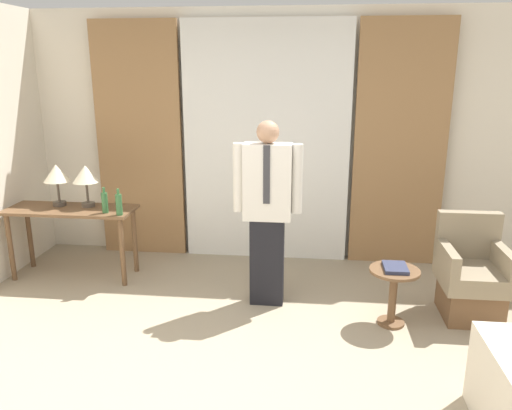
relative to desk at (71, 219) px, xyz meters
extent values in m
plane|color=gray|center=(1.90, -1.81, -0.61)|extent=(16.00, 16.00, 0.00)
cube|color=silver|center=(1.90, 0.90, 0.74)|extent=(10.00, 0.06, 2.70)
cube|color=white|center=(1.90, 0.77, 0.68)|extent=(1.79, 0.06, 2.58)
cube|color=#997047|center=(0.49, 0.77, 0.68)|extent=(0.95, 0.06, 2.58)
cube|color=#997047|center=(3.31, 0.77, 0.68)|extent=(0.95, 0.06, 2.58)
cube|color=brown|center=(0.00, 0.00, 0.10)|extent=(1.28, 0.47, 0.03)
cylinder|color=brown|center=(-0.58, -0.18, -0.26)|extent=(0.05, 0.05, 0.70)
cylinder|color=brown|center=(0.58, -0.18, -0.26)|extent=(0.05, 0.05, 0.70)
cylinder|color=brown|center=(-0.58, 0.18, -0.26)|extent=(0.05, 0.05, 0.70)
cylinder|color=brown|center=(0.58, 0.18, -0.26)|extent=(0.05, 0.05, 0.70)
cylinder|color=#4C4238|center=(-0.15, 0.09, 0.14)|extent=(0.13, 0.13, 0.04)
cylinder|color=#4C4238|center=(-0.15, 0.09, 0.26)|extent=(0.02, 0.02, 0.21)
cone|color=beige|center=(-0.15, 0.09, 0.45)|extent=(0.26, 0.26, 0.17)
cylinder|color=#4C4238|center=(0.15, 0.09, 0.14)|extent=(0.13, 0.13, 0.04)
cylinder|color=#4C4238|center=(0.15, 0.09, 0.26)|extent=(0.02, 0.02, 0.21)
cone|color=beige|center=(0.15, 0.09, 0.45)|extent=(0.26, 0.26, 0.17)
cylinder|color=#336638|center=(0.41, -0.11, 0.21)|extent=(0.06, 0.06, 0.20)
cylinder|color=#336638|center=(0.41, -0.11, 0.34)|extent=(0.03, 0.03, 0.06)
cylinder|color=#336638|center=(0.58, -0.16, 0.22)|extent=(0.06, 0.06, 0.20)
cylinder|color=#336638|center=(0.58, -0.16, 0.35)|extent=(0.03, 0.03, 0.06)
cube|color=black|center=(2.02, -0.38, -0.21)|extent=(0.30, 0.16, 0.80)
cube|color=silver|center=(2.02, -0.38, 0.53)|extent=(0.42, 0.19, 0.67)
cube|color=#333338|center=(2.02, -0.48, 0.61)|extent=(0.06, 0.01, 0.50)
cylinder|color=silver|center=(1.77, -0.38, 0.56)|extent=(0.09, 0.09, 0.60)
cylinder|color=silver|center=(2.28, -0.38, 0.56)|extent=(0.09, 0.09, 0.60)
sphere|color=tan|center=(2.02, -0.38, 0.96)|extent=(0.19, 0.19, 0.19)
cube|color=brown|center=(3.79, -0.47, -0.46)|extent=(0.46, 0.49, 0.30)
cube|color=gray|center=(3.79, -0.47, -0.23)|extent=(0.54, 0.58, 0.16)
cube|color=gray|center=(3.79, -0.22, 0.06)|extent=(0.54, 0.10, 0.42)
cube|color=gray|center=(3.56, -0.47, -0.06)|extent=(0.08, 0.58, 0.18)
cube|color=gray|center=(4.02, -0.47, -0.06)|extent=(0.08, 0.58, 0.18)
cylinder|color=brown|center=(3.10, -0.67, -0.60)|extent=(0.23, 0.23, 0.02)
cylinder|color=brown|center=(3.10, -0.67, -0.38)|extent=(0.07, 0.07, 0.47)
cylinder|color=brown|center=(3.10, -0.67, -0.13)|extent=(0.41, 0.41, 0.03)
cube|color=#2D334C|center=(3.10, -0.67, -0.10)|extent=(0.19, 0.25, 0.03)
camera|label=1|loc=(2.39, -4.57, 1.50)|focal=35.00mm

